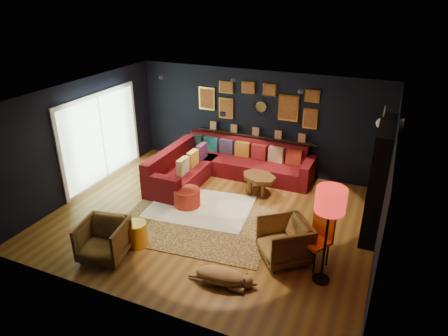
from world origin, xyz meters
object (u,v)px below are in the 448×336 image
at_px(gold_stool, 137,234).
at_px(floor_lamp, 330,204).
at_px(pouf, 187,197).
at_px(orange_chair, 318,235).
at_px(sectional, 220,166).
at_px(coffee_table, 259,179).
at_px(armchair_right, 285,239).
at_px(dog, 221,273).
at_px(armchair_left, 103,238).

distance_m(gold_stool, floor_lamp, 3.59).
relative_size(pouf, gold_stool, 1.19).
bearing_deg(orange_chair, sectional, 169.58).
relative_size(coffee_table, pouf, 1.83).
distance_m(armchair_right, floor_lamp, 1.31).
height_order(gold_stool, floor_lamp, floor_lamp).
relative_size(pouf, orange_chair, 0.61).
bearing_deg(floor_lamp, armchair_right, 156.81).
bearing_deg(pouf, orange_chair, -15.32).
bearing_deg(floor_lamp, pouf, 158.39).
xyz_separation_m(coffee_table, dog, (0.45, -3.19, -0.18)).
distance_m(pouf, armchair_right, 2.65).
height_order(pouf, gold_stool, gold_stool).
bearing_deg(coffee_table, armchair_left, -117.27).
xyz_separation_m(coffee_table, gold_stool, (-1.41, -2.86, -0.14)).
bearing_deg(armchair_right, armchair_left, -105.12).
relative_size(coffee_table, dog, 0.91).
distance_m(sectional, pouf, 1.61).
distance_m(armchair_right, orange_chair, 0.59).
xyz_separation_m(coffee_table, floor_lamp, (1.95, -2.46, 1.07)).
distance_m(armchair_left, orange_chair, 3.77).
distance_m(pouf, floor_lamp, 3.65).
xyz_separation_m(pouf, gold_stool, (-0.16, -1.66, 0.02)).
distance_m(sectional, coffee_table, 1.24).
xyz_separation_m(armchair_left, orange_chair, (3.51, 1.36, 0.17)).
xyz_separation_m(orange_chair, dog, (-1.32, -1.17, -0.36)).
bearing_deg(armchair_left, pouf, 65.99).
bearing_deg(floor_lamp, sectional, 137.29).
height_order(armchair_left, dog, armchair_left).
bearing_deg(orange_chair, armchair_left, -129.55).
relative_size(pouf, armchair_left, 0.73).
xyz_separation_m(sectional, pouf, (-0.08, -1.61, -0.10)).
relative_size(pouf, armchair_right, 0.70).
xyz_separation_m(orange_chair, floor_lamp, (0.18, -0.44, 0.89)).
bearing_deg(orange_chair, gold_stool, -135.99).
bearing_deg(dog, armchair_right, 48.35).
bearing_deg(gold_stool, coffee_table, 63.73).
bearing_deg(coffee_table, armchair_right, -60.50).
bearing_deg(armchair_left, gold_stool, 46.29).
distance_m(sectional, armchair_left, 3.84).
bearing_deg(dog, armchair_left, 179.39).
distance_m(sectional, floor_lamp, 4.39).
bearing_deg(orange_chair, floor_lamp, -38.50).
relative_size(coffee_table, orange_chair, 1.11).
height_order(sectional, dog, sectional).
bearing_deg(sectional, floor_lamp, -42.71).
xyz_separation_m(armchair_left, armchair_right, (2.96, 1.24, 0.02)).
distance_m(orange_chair, dog, 1.80).
bearing_deg(armchair_right, pouf, -148.94).
relative_size(orange_chair, dog, 0.82).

